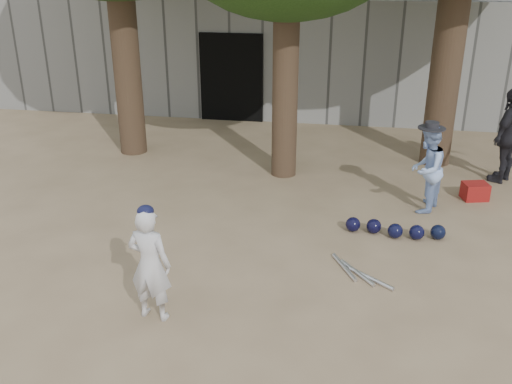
% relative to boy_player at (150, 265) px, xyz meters
% --- Properties ---
extents(ground, '(70.00, 70.00, 0.00)m').
position_rel_boy_player_xyz_m(ground, '(0.34, 0.78, -0.71)').
color(ground, '#937C5E').
rests_on(ground, ground).
extents(boy_player, '(0.56, 0.41, 1.43)m').
position_rel_boy_player_xyz_m(boy_player, '(0.00, 0.00, 0.00)').
color(boy_player, silver).
rests_on(boy_player, ground).
extents(spectator_blue, '(0.79, 0.87, 1.47)m').
position_rel_boy_player_xyz_m(spectator_blue, '(3.47, 3.70, 0.02)').
color(spectator_blue, '#99B6EC').
rests_on(spectator_blue, ground).
extents(spectator_dark, '(0.98, 1.10, 1.79)m').
position_rel_boy_player_xyz_m(spectator_dark, '(5.09, 5.33, 0.18)').
color(spectator_dark, black).
rests_on(spectator_dark, ground).
extents(red_bag, '(0.49, 0.41, 0.30)m').
position_rel_boy_player_xyz_m(red_bag, '(4.43, 4.32, -0.56)').
color(red_bag, maroon).
rests_on(red_bag, ground).
extents(back_building, '(16.00, 5.24, 3.00)m').
position_rel_boy_player_xyz_m(back_building, '(0.34, 11.11, 0.79)').
color(back_building, gray).
rests_on(back_building, ground).
extents(helmet_row, '(1.51, 0.35, 0.23)m').
position_rel_boy_player_xyz_m(helmet_row, '(2.97, 2.64, -0.60)').
color(helmet_row, black).
rests_on(helmet_row, ground).
extents(bat_pile, '(0.85, 0.82, 0.06)m').
position_rel_boy_player_xyz_m(bat_pile, '(2.41, 1.38, -0.69)').
color(bat_pile, silver).
rests_on(bat_pile, ground).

